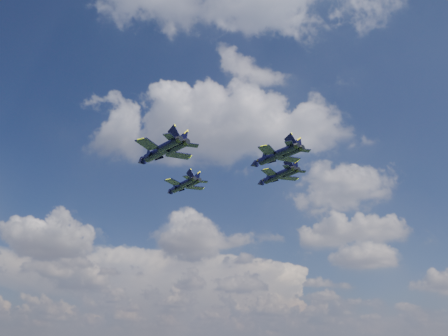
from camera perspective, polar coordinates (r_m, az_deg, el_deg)
jet_lead at (r=113.66m, az=-5.88°, el=-2.50°), size 13.19×12.72×3.53m
jet_left at (r=93.95m, az=-8.91°, el=1.88°), size 16.30×14.22×4.18m
jet_right at (r=111.27m, az=6.40°, el=-1.27°), size 13.31×13.18×3.60m
jet_slot at (r=91.32m, az=6.00°, el=1.34°), size 13.54×12.21×3.52m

